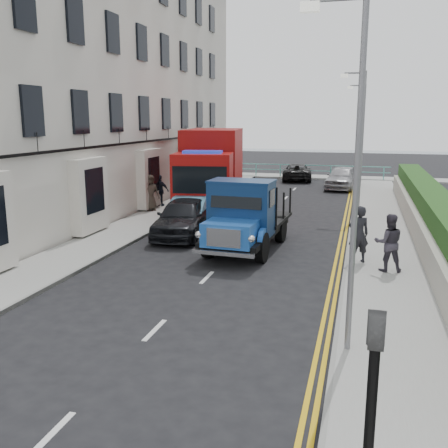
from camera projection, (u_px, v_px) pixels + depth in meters
ground at (184, 300)px, 13.35m from camera, size 120.00×120.00×0.00m
pavement_west at (145, 221)px, 23.17m from camera, size 2.40×38.00×0.12m
pavement_east at (381, 235)px, 20.43m from camera, size 2.60×38.00×0.12m
promenade at (306, 177)px, 40.66m from camera, size 30.00×2.50×0.12m
sea_plane at (331, 152)px, 69.88m from camera, size 120.00×120.00×0.00m
terrace_west at (98, 72)px, 26.57m from camera, size 6.31×30.20×14.25m
garden_east at (433, 218)px, 19.75m from camera, size 1.45×28.00×1.75m
seafront_railing at (305, 171)px, 39.80m from camera, size 13.00×0.08×1.11m
lamp_near at (351, 160)px, 9.53m from camera, size 1.23×0.18×7.00m
lamp_mid at (360, 134)px, 24.61m from camera, size 1.23×0.18×7.00m
lamp_far at (361, 129)px, 34.03m from camera, size 1.23×0.18×7.00m
traffic_signal at (371, 415)px, 4.64m from camera, size 0.16×0.20×3.10m
bedford_lorry at (243, 220)px, 17.73m from camera, size 2.47×5.65×2.62m
red_lorry at (212, 168)px, 26.03m from camera, size 4.01×8.33×4.19m
parked_car_front at (183, 217)px, 20.46m from camera, size 2.30×4.75×1.56m
parked_car_mid at (189, 214)px, 21.54m from camera, size 1.98×4.44×1.41m
parked_car_rear at (216, 200)px, 25.57m from camera, size 2.12×4.53×1.28m
seafront_car_left at (297, 172)px, 38.78m from camera, size 2.73×4.91×1.30m
seafront_car_right at (342, 177)px, 34.09m from camera, size 2.34×4.76×1.56m
pedestrian_east_near at (359, 234)px, 16.26m from camera, size 0.80×0.67×1.88m
pedestrian_east_far at (389, 243)px, 15.32m from camera, size 0.96×0.80×1.80m
pedestrian_west_near at (160, 191)px, 26.73m from camera, size 0.99×0.45×1.67m
pedestrian_west_far at (150, 192)px, 25.47m from camera, size 1.06×1.03×1.84m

